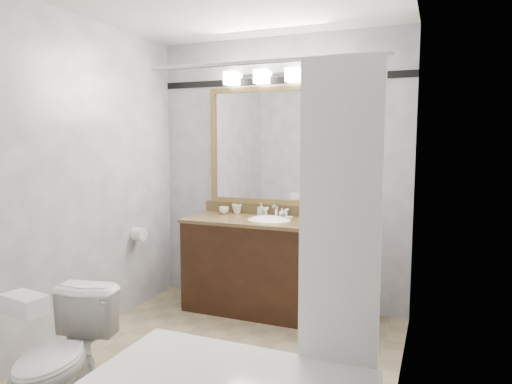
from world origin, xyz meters
TOP-DOWN VIEW (x-y plane):
  - room at (0.00, 0.00)m, footprint 2.42×2.62m
  - vanity at (0.00, 1.02)m, footprint 1.53×0.58m
  - mirror at (0.00, 1.28)m, footprint 1.40×0.04m
  - vanity_light_bar at (0.00, 1.23)m, footprint 1.02×0.14m
  - accent_stripe at (0.00, 1.29)m, footprint 2.40×0.01m
  - tp_roll at (-1.14, 0.66)m, footprint 0.11×0.12m
  - toilet at (-0.52, -0.90)m, footprint 0.50×0.73m
  - tissue_box at (-0.52, -1.12)m, footprint 0.25×0.16m
  - coffee_maker at (0.54, 1.02)m, footprint 0.16×0.21m
  - cup_left at (-0.52, 1.16)m, footprint 0.10×0.10m
  - cup_right at (-0.41, 1.23)m, footprint 0.12×0.12m
  - soap_bottle_a at (-0.16, 1.23)m, footprint 0.07×0.07m
  - soap_bottle_b at (0.05, 1.22)m, footprint 0.07×0.07m
  - soap_bar at (0.15, 1.13)m, footprint 0.08×0.06m

SIDE VIEW (x-z plane):
  - toilet at x=-0.52m, z-range 0.00..0.69m
  - vanity at x=0.00m, z-range -0.04..0.93m
  - tp_roll at x=-1.14m, z-range 0.64..0.76m
  - tissue_box at x=-0.52m, z-range 0.69..0.78m
  - soap_bar at x=0.15m, z-range 0.85..0.87m
  - cup_left at x=-0.52m, z-range 0.85..0.92m
  - soap_bottle_b at x=0.05m, z-range 0.85..0.93m
  - cup_right at x=-0.41m, z-range 0.85..0.94m
  - soap_bottle_a at x=-0.16m, z-range 0.85..0.96m
  - coffee_maker at x=0.54m, z-range 0.85..1.17m
  - room at x=0.00m, z-range -0.01..2.51m
  - mirror at x=0.00m, z-range 0.95..2.05m
  - accent_stripe at x=0.00m, z-range 2.07..2.13m
  - vanity_light_bar at x=0.00m, z-range 2.07..2.19m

